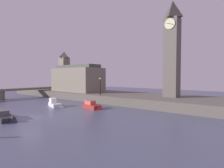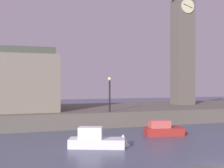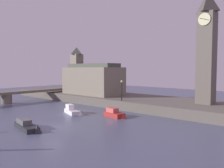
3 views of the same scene
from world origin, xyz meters
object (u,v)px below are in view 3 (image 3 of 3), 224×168
Objects in this scene: parliament_hall at (92,79)px; streetlamp at (122,88)px; boat_ferry_white at (73,111)px; boat_dinghy_red at (116,114)px; boat_barge_dark at (29,127)px; clock_tower at (207,47)px.

streetlamp is (11.44, -3.87, -1.06)m from parliament_hall.
parliament_hall is 15.21m from boat_ferry_white.
boat_dinghy_red reaches higher than boat_barge_dark.
parliament_hall reaches higher than boat_dinghy_red.
clock_tower is 22.40m from boat_ferry_white.
clock_tower is at bearing 26.80° from streetlamp.
parliament_hall is 3.73× the size of streetlamp.
parliament_hall is 24.69m from boat_barge_dark.
clock_tower reaches higher than boat_ferry_white.
streetlamp is at bearing 69.91° from boat_ferry_white.
boat_ferry_white is at bearing -110.09° from streetlamp.
streetlamp is 0.62× the size of boat_barge_dark.
streetlamp is 9.08m from boat_ferry_white.
parliament_hall is at bearing 148.08° from boat_dinghy_red.
boat_ferry_white reaches higher than boat_barge_dark.
parliament_hall reaches higher than boat_ferry_white.
streetlamp is at bearing -18.71° from parliament_hall.
clock_tower is at bearing 53.66° from boat_dinghy_red.
streetlamp is 0.75× the size of boat_ferry_white.
parliament_hall is at bearing 161.29° from streetlamp.
boat_dinghy_red is 0.72× the size of boat_barge_dark.
streetlamp is (-11.71, -5.92, -6.51)m from clock_tower.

